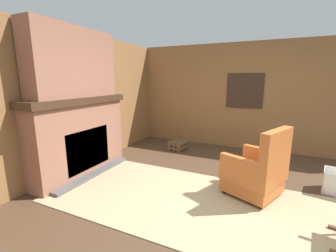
# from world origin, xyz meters

# --- Properties ---
(ground_plane) EXTENTS (14.00, 14.00, 0.00)m
(ground_plane) POSITION_xyz_m (0.00, 0.00, 0.00)
(ground_plane) COLOR #4C3523
(wood_panel_wall_left) EXTENTS (0.06, 6.05, 2.46)m
(wood_panel_wall_left) POSITION_xyz_m (-2.76, 0.00, 1.23)
(wood_panel_wall_left) COLOR olive
(wood_panel_wall_left) RESTS_ON ground
(wood_panel_wall_back) EXTENTS (6.05, 0.09, 2.46)m
(wood_panel_wall_back) POSITION_xyz_m (-0.00, 2.76, 1.23)
(wood_panel_wall_back) COLOR olive
(wood_panel_wall_back) RESTS_ON ground
(fireplace_hearth) EXTENTS (0.60, 1.91, 1.34)m
(fireplace_hearth) POSITION_xyz_m (-2.52, 0.00, 0.67)
(fireplace_hearth) COLOR #93604C
(fireplace_hearth) RESTS_ON ground
(chimney_breast) EXTENTS (0.34, 1.59, 1.10)m
(chimney_breast) POSITION_xyz_m (-2.53, 0.00, 1.89)
(chimney_breast) COLOR #93604C
(chimney_breast) RESTS_ON fireplace_hearth
(area_rug) EXTENTS (4.15, 1.81, 0.01)m
(area_rug) POSITION_xyz_m (-0.35, -0.10, 0.01)
(area_rug) COLOR tan
(area_rug) RESTS_ON ground
(armchair) EXTENTS (0.91, 0.92, 1.01)m
(armchair) POSITION_xyz_m (0.31, 0.44, 0.36)
(armchair) COLOR #C6662D
(armchair) RESTS_ON ground
(firewood_stack) EXTENTS (0.41, 0.40, 0.22)m
(firewood_stack) POSITION_xyz_m (-1.51, 1.96, 0.11)
(firewood_stack) COLOR brown
(firewood_stack) RESTS_ON ground
(oil_lamp_vase) EXTENTS (0.11, 0.11, 0.23)m
(oil_lamp_vase) POSITION_xyz_m (-2.57, -0.40, 1.43)
(oil_lamp_vase) COLOR silver
(oil_lamp_vase) RESTS_ON fireplace_hearth
(storage_case) EXTENTS (0.17, 0.25, 0.11)m
(storage_case) POSITION_xyz_m (-2.57, 0.47, 1.40)
(storage_case) COLOR brown
(storage_case) RESTS_ON fireplace_hearth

